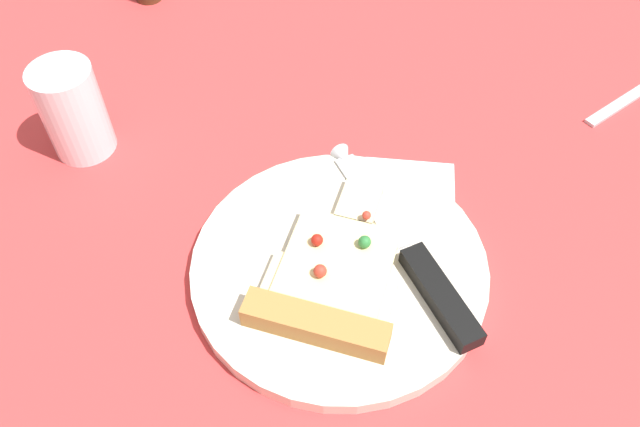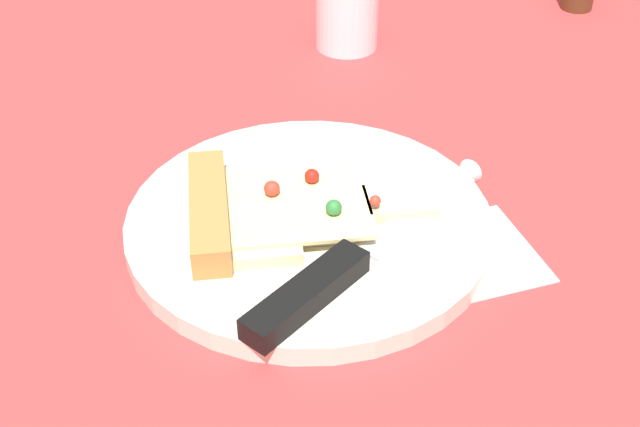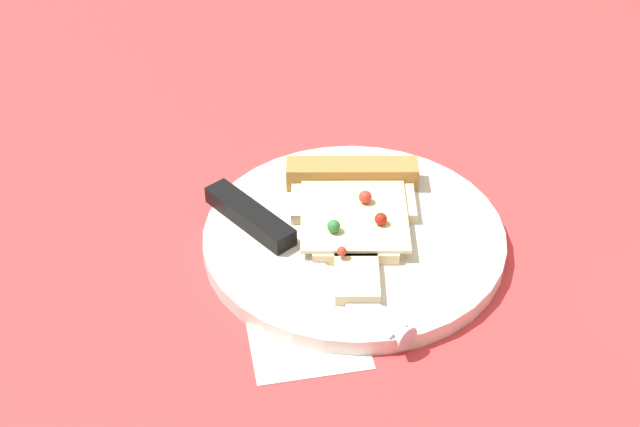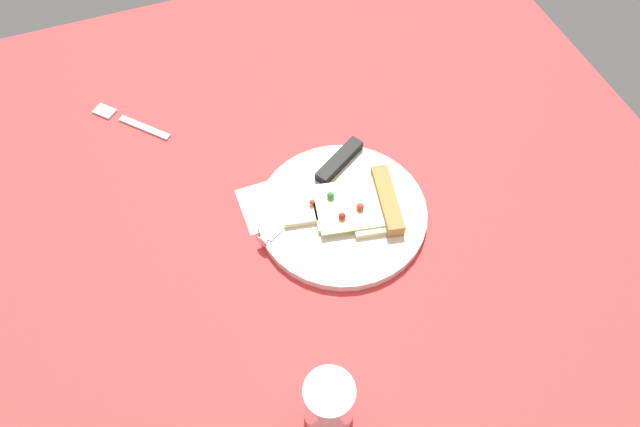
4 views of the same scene
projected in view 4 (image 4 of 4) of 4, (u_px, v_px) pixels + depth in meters
The scene contains 6 objects.
ground_plane at pixel (296, 260), 91.33cm from camera, with size 130.23×130.23×3.00cm.
plate at pixel (342, 213), 93.30cm from camera, with size 26.13×26.13×1.52cm, color silver.
pizza_slice at pixel (359, 205), 92.25cm from camera, with size 12.69×18.54×2.44cm.
knife at pixel (322, 179), 95.23cm from camera, with size 14.29×21.58×2.45cm.
drinking_glass at pixel (329, 403), 73.00cm from camera, with size 6.18×6.18×9.85cm, color white.
fork at pixel (127, 120), 104.48cm from camera, with size 12.42×11.75×0.80cm.
Camera 4 is at (43.29, -12.16, 78.41)cm, focal length 33.95 mm.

